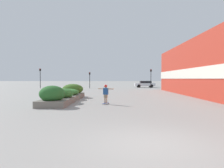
% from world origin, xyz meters
% --- Properties ---
extents(ground_plane, '(300.00, 300.00, 0.00)m').
position_xyz_m(ground_plane, '(0.00, 0.00, 0.00)').
color(ground_plane, gray).
extents(building_wall_right, '(0.67, 33.19, 5.93)m').
position_xyz_m(building_wall_right, '(7.09, 11.17, 2.96)').
color(building_wall_right, '#B23323').
rests_on(building_wall_right, ground_plane).
extents(planter_box, '(2.06, 8.62, 1.39)m').
position_xyz_m(planter_box, '(-5.13, 10.98, 0.56)').
color(planter_box, slate).
rests_on(planter_box, ground_plane).
extents(skateboard, '(0.50, 0.77, 0.09)m').
position_xyz_m(skateboard, '(-1.68, 8.85, 0.07)').
color(skateboard, navy).
rests_on(skateboard, ground_plane).
extents(skateboarder, '(1.16, 0.61, 1.34)m').
position_xyz_m(skateboarder, '(-1.68, 8.85, 0.90)').
color(skateboarder, tan).
rests_on(skateboarder, skateboard).
extents(car_leftmost, '(4.31, 1.84, 1.59)m').
position_xyz_m(car_leftmost, '(15.24, 36.31, 0.83)').
color(car_leftmost, silver).
rests_on(car_leftmost, ground_plane).
extents(car_center_left, '(4.25, 1.93, 1.38)m').
position_xyz_m(car_center_left, '(5.49, 36.96, 0.74)').
color(car_center_left, silver).
rests_on(car_center_left, ground_plane).
extents(traffic_light_left, '(0.28, 0.30, 3.07)m').
position_xyz_m(traffic_light_left, '(-5.70, 32.25, 2.12)').
color(traffic_light_left, black).
rests_on(traffic_light_left, ground_plane).
extents(traffic_light_right, '(0.28, 0.30, 3.65)m').
position_xyz_m(traffic_light_right, '(6.00, 32.80, 2.48)').
color(traffic_light_right, black).
rests_on(traffic_light_right, ground_plane).
extents(traffic_light_far_left, '(0.28, 0.30, 3.78)m').
position_xyz_m(traffic_light_far_left, '(-15.27, 32.62, 2.55)').
color(traffic_light_far_left, black).
rests_on(traffic_light_far_left, ground_plane).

